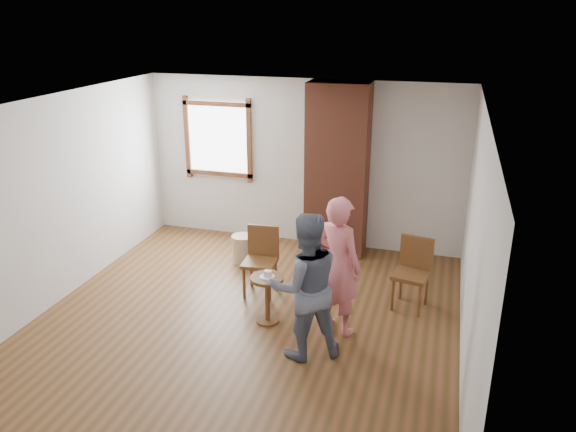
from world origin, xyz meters
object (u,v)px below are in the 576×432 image
object	(u,v)px
person_pink	(339,266)
side_table	(267,292)
dining_chair_left	(261,256)
man	(305,286)
dining_chair_right	(413,269)
stoneware_crock	(243,249)

from	to	relation	value
person_pink	side_table	bearing A→B (deg)	31.83
dining_chair_left	man	bearing A→B (deg)	-57.24
dining_chair_right	man	distance (m)	1.78
dining_chair_left	man	size ratio (longest dim) A/B	0.55
man	person_pink	distance (m)	0.63
dining_chair_right	side_table	xyz separation A→B (m)	(-1.63, -0.90, -0.10)
stoneware_crock	side_table	bearing A→B (deg)	-59.68
dining_chair_right	side_table	distance (m)	1.86
stoneware_crock	man	xyz separation A→B (m)	(1.49, -2.05, 0.62)
stoneware_crock	dining_chair_right	distance (m)	2.62
dining_chair_right	person_pink	xyz separation A→B (m)	(-0.79, -0.84, 0.32)
man	person_pink	bearing A→B (deg)	-142.05
dining_chair_left	dining_chair_right	xyz separation A→B (m)	(1.95, 0.18, 0.00)
side_table	person_pink	xyz separation A→B (m)	(0.84, 0.07, 0.42)
dining_chair_left	person_pink	xyz separation A→B (m)	(1.16, -0.66, 0.32)
man	person_pink	xyz separation A→B (m)	(0.24, 0.58, 0.00)
dining_chair_left	person_pink	world-z (taller)	person_pink
dining_chair_left	stoneware_crock	bearing A→B (deg)	121.67
side_table	man	bearing A→B (deg)	-40.89
side_table	dining_chair_right	bearing A→B (deg)	29.08
side_table	man	size ratio (longest dim) A/B	0.36
man	person_pink	size ratio (longest dim) A/B	0.99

